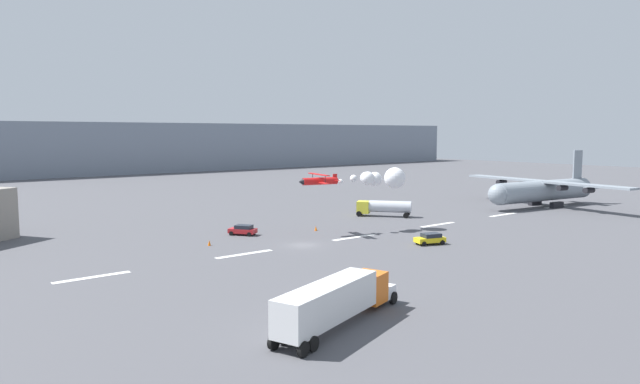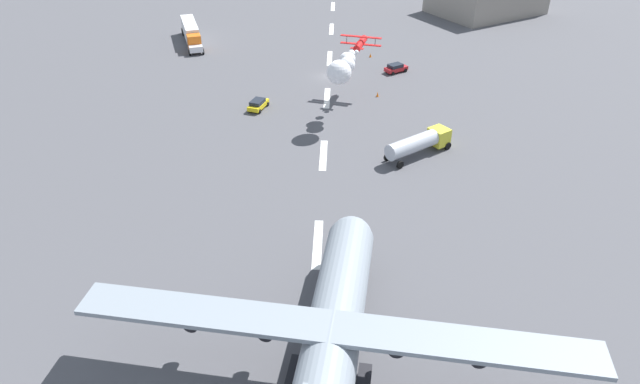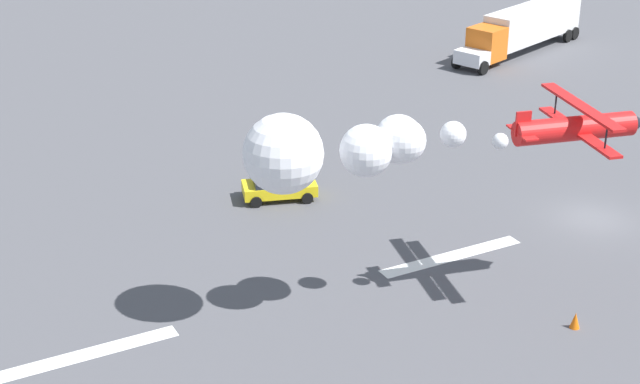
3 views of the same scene
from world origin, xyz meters
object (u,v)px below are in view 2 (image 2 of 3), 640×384
at_px(followme_car_yellow, 258,104).
at_px(traffic_cone_far, 378,94).
at_px(fuel_tanker_truck, 419,143).
at_px(semi_truck_orange, 191,32).
at_px(cargo_transport_plane, 333,332).
at_px(airport_staff_sedan, 396,68).
at_px(stunt_biplane_red, 345,64).
at_px(traffic_cone_near, 370,55).

height_order(followme_car_yellow, traffic_cone_far, followme_car_yellow).
bearing_deg(fuel_tanker_truck, traffic_cone_far, -167.25).
xyz_separation_m(semi_truck_orange, followme_car_yellow, (31.38, 17.42, -1.33)).
bearing_deg(followme_car_yellow, traffic_cone_far, 106.54).
distance_m(cargo_transport_plane, followme_car_yellow, 49.14).
relative_size(cargo_transport_plane, airport_staff_sedan, 8.74).
xyz_separation_m(followme_car_yellow, airport_staff_sedan, (-16.29, 22.03, -0.00)).
xyz_separation_m(cargo_transport_plane, semi_truck_orange, (-78.94, -29.52, -1.36)).
bearing_deg(traffic_cone_far, semi_truck_orange, -125.99).
distance_m(stunt_biplane_red, followme_car_yellow, 15.05).
height_order(semi_truck_orange, followme_car_yellow, semi_truck_orange).
bearing_deg(traffic_cone_near, fuel_tanker_truck, 7.08).
bearing_deg(followme_car_yellow, semi_truck_orange, -150.97).
bearing_deg(followme_car_yellow, traffic_cone_near, 143.23).
xyz_separation_m(stunt_biplane_red, semi_truck_orange, (-33.80, -30.37, -5.94)).
distance_m(fuel_tanker_truck, followme_car_yellow, 26.31).
bearing_deg(followme_car_yellow, cargo_transport_plane, 14.28).
bearing_deg(airport_staff_sedan, stunt_biplane_red, -25.86).
distance_m(cargo_transport_plane, semi_truck_orange, 84.29).
relative_size(stunt_biplane_red, fuel_tanker_truck, 1.92).
xyz_separation_m(fuel_tanker_truck, traffic_cone_near, (-37.45, -4.65, -1.37)).
xyz_separation_m(cargo_transport_plane, traffic_cone_near, (-71.55, 5.83, -3.12)).
xyz_separation_m(fuel_tanker_truck, airport_staff_sedan, (-29.75, -0.56, -0.94)).
bearing_deg(cargo_transport_plane, traffic_cone_near, 175.34).
relative_size(fuel_tanker_truck, airport_staff_sedan, 2.11).
height_order(airport_staff_sedan, traffic_cone_near, airport_staff_sedan).
height_order(fuel_tanker_truck, followme_car_yellow, fuel_tanker_truck).
xyz_separation_m(stunt_biplane_red, fuel_tanker_truck, (11.04, 9.62, -6.33)).
bearing_deg(airport_staff_sedan, traffic_cone_near, -151.99).
distance_m(airport_staff_sedan, traffic_cone_far, 11.48).
xyz_separation_m(cargo_transport_plane, fuel_tanker_truck, (-34.10, 10.48, -1.75)).
xyz_separation_m(stunt_biplane_red, followme_car_yellow, (-2.42, -12.96, -7.27)).
xyz_separation_m(stunt_biplane_red, traffic_cone_near, (-26.41, 4.97, -7.70)).
height_order(stunt_biplane_red, traffic_cone_near, stunt_biplane_red).
height_order(cargo_transport_plane, stunt_biplane_red, cargo_transport_plane).
bearing_deg(fuel_tanker_truck, semi_truck_orange, -138.27).
bearing_deg(traffic_cone_near, cargo_transport_plane, -4.66).
relative_size(followme_car_yellow, traffic_cone_far, 5.94).
bearing_deg(traffic_cone_far, cargo_transport_plane, -6.68).
distance_m(cargo_transport_plane, traffic_cone_near, 71.85).
bearing_deg(fuel_tanker_truck, stunt_biplane_red, -138.92).
xyz_separation_m(semi_truck_orange, traffic_cone_far, (25.95, 35.72, -1.76)).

